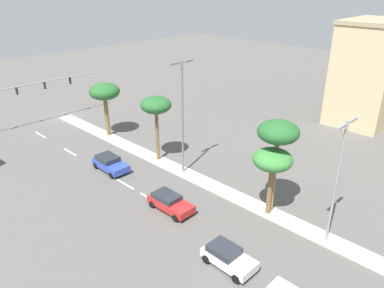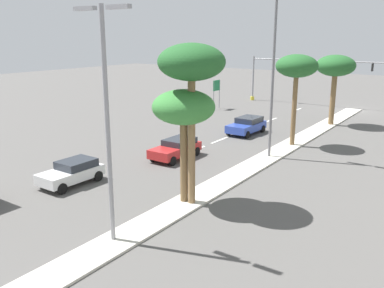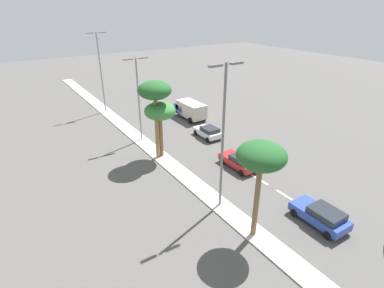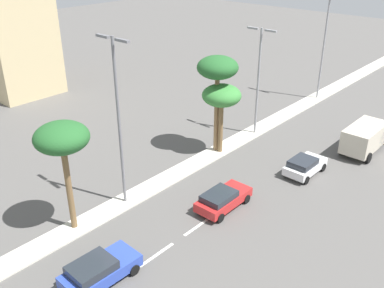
{
  "view_description": "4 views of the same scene",
  "coord_description": "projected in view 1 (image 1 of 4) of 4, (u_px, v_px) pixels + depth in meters",
  "views": [
    {
      "loc": [
        23.65,
        48.6,
        18.32
      ],
      "look_at": [
        -2.51,
        23.39,
        2.09
      ],
      "focal_mm": 34.41,
      "sensor_mm": 36.0,
      "label": 1
    },
    {
      "loc": [
        -11.87,
        51.75,
        8.68
      ],
      "look_at": [
        2.61,
        30.74,
        1.97
      ],
      "focal_mm": 38.68,
      "sensor_mm": 36.0,
      "label": 2
    },
    {
      "loc": [
        -13.17,
        8.59,
        15.16
      ],
      "look_at": [
        1.95,
        31.67,
        2.32
      ],
      "focal_mm": 28.35,
      "sensor_mm": 36.0,
      "label": 3
    },
    {
      "loc": [
        20.35,
        8.74,
        16.93
      ],
      "look_at": [
        0.93,
        30.54,
        2.65
      ],
      "focal_mm": 40.17,
      "sensor_mm": 36.0,
      "label": 4
    }
  ],
  "objects": [
    {
      "name": "lane_stripe_inboard",
      "position": [
        125.0,
        184.0,
        36.1
      ],
      "size": [
        0.2,
        2.8,
        0.01
      ],
      "primitive_type": "cube",
      "color": "silver",
      "rests_on": "ground"
    },
    {
      "name": "street_lamp_center",
      "position": [
        338.0,
        175.0,
        25.8
      ],
      "size": [
        2.9,
        0.24,
        9.73
      ],
      "color": "gray",
      "rests_on": "median_curb"
    },
    {
      "name": "lane_stripe_left",
      "position": [
        70.0,
        152.0,
        42.8
      ],
      "size": [
        0.2,
        2.8,
        0.01
      ],
      "primitive_type": "cube",
      "color": "silver",
      "rests_on": "ground"
    },
    {
      "name": "lane_stripe_near",
      "position": [
        41.0,
        135.0,
        47.56
      ],
      "size": [
        0.2,
        2.8,
        0.01
      ],
      "primitive_type": "cube",
      "color": "silver",
      "rests_on": "ground"
    },
    {
      "name": "commercial_building",
      "position": [
        370.0,
        73.0,
        49.6
      ],
      "size": [
        10.56,
        7.61,
        13.75
      ],
      "color": "#C6B284",
      "rests_on": "ground"
    },
    {
      "name": "sedan_blue_center",
      "position": [
        110.0,
        163.0,
        38.49
      ],
      "size": [
        2.18,
        4.32,
        1.48
      ],
      "color": "#2D47AD",
      "rests_on": "ground"
    },
    {
      "name": "traffic_signal_gantry",
      "position": [
        4.0,
        101.0,
        46.94
      ],
      "size": [
        19.28,
        0.53,
        6.01
      ],
      "color": "gray",
      "rests_on": "ground"
    },
    {
      "name": "lane_stripe_outboard",
      "position": [
        150.0,
        199.0,
        33.67
      ],
      "size": [
        0.2,
        2.8,
        0.01
      ],
      "primitive_type": "cube",
      "color": "silver",
      "rests_on": "ground"
    },
    {
      "name": "palm_tree_right",
      "position": [
        273.0,
        161.0,
        29.45
      ],
      "size": [
        3.22,
        3.22,
        5.95
      ],
      "color": "brown",
      "rests_on": "median_curb"
    },
    {
      "name": "street_lamp_near",
      "position": [
        182.0,
        111.0,
        35.51
      ],
      "size": [
        2.9,
        0.24,
        11.49
      ],
      "color": "slate",
      "rests_on": "median_curb"
    },
    {
      "name": "median_curb",
      "position": [
        314.0,
        234.0,
        28.94
      ],
      "size": [
        1.8,
        78.43,
        0.12
      ],
      "primitive_type": "cube",
      "color": "beige",
      "rests_on": "ground"
    },
    {
      "name": "sedan_red_right",
      "position": [
        170.0,
        202.0,
        31.8
      ],
      "size": [
        1.97,
        4.25,
        1.38
      ],
      "color": "red",
      "rests_on": "ground"
    },
    {
      "name": "palm_tree_leading",
      "position": [
        278.0,
        134.0,
        28.88
      ],
      "size": [
        3.34,
        3.34,
        8.24
      ],
      "color": "olive",
      "rests_on": "median_curb"
    },
    {
      "name": "ground_plane",
      "position": [
        228.0,
        194.0,
        34.49
      ],
      "size": [
        160.0,
        160.0,
        0.0
      ],
      "primitive_type": "plane",
      "color": "#565451"
    },
    {
      "name": "sedan_white_far",
      "position": [
        228.0,
        257.0,
        25.53
      ],
      "size": [
        2.01,
        3.86,
        1.41
      ],
      "color": "silver",
      "rests_on": "ground"
    },
    {
      "name": "palm_tree_trailing",
      "position": [
        104.0,
        92.0,
        44.98
      ],
      "size": [
        3.75,
        3.75,
        6.79
      ],
      "color": "brown",
      "rests_on": "median_curb"
    },
    {
      "name": "palm_tree_front",
      "position": [
        156.0,
        106.0,
        38.4
      ],
      "size": [
        3.25,
        3.25,
        7.18
      ],
      "color": "brown",
      "rests_on": "median_curb"
    }
  ]
}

